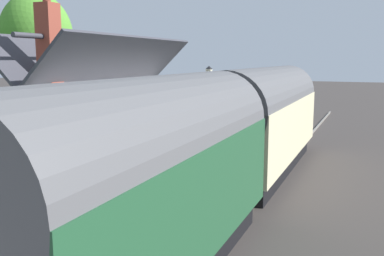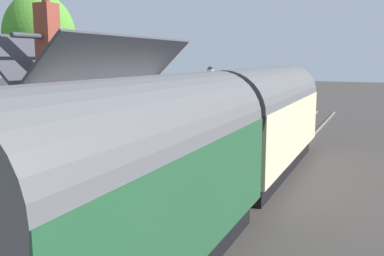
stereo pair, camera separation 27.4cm
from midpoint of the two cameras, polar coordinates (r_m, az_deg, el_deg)
name	(u,v)px [view 2 (the right image)]	position (r m, az deg, el deg)	size (l,w,h in m)	color
ground_plane	(200,201)	(14.28, 1.59, -9.79)	(160.00, 160.00, 0.00)	#383330
platform	(105,175)	(15.89, -11.06, -6.18)	(32.00, 5.49, 0.95)	gray
platform_edge_coping	(168,169)	(14.47, -2.73, -5.56)	(32.00, 0.36, 0.02)	beige
rail_near	(247,206)	(13.76, 7.93, -10.32)	(52.00, 0.08, 0.14)	gray
rail_far	(205,200)	(14.20, 2.27, -9.61)	(52.00, 0.08, 0.14)	gray
train	(228,137)	(13.57, 5.42, -1.15)	(19.43, 2.73, 4.32)	black
station_building	(101,117)	(16.36, -11.55, 1.51)	(8.14, 3.55, 5.75)	white
bench_mid_platform	(201,122)	(21.97, 1.52, 0.80)	(1.41, 0.46, 0.88)	#26727F
bench_platform_end	(225,115)	(24.94, 4.72, 1.78)	(1.42, 0.48, 0.88)	#26727F
planter_bench_left	(161,157)	(15.07, -3.69, -3.88)	(0.77, 0.32, 0.60)	gray
planter_edge_far	(211,135)	(19.37, 3.01, -0.92)	(0.75, 0.32, 0.61)	#9E5138
planter_by_door	(54,196)	(10.82, -17.29, -8.66)	(0.52, 0.52, 0.89)	gray
lamp_post_platform	(210,87)	(19.94, 2.83, 5.44)	(0.32, 0.50, 3.38)	black
tree_far_right	(40,36)	(25.55, -19.42, 11.49)	(3.91, 3.94, 8.25)	#4C3828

